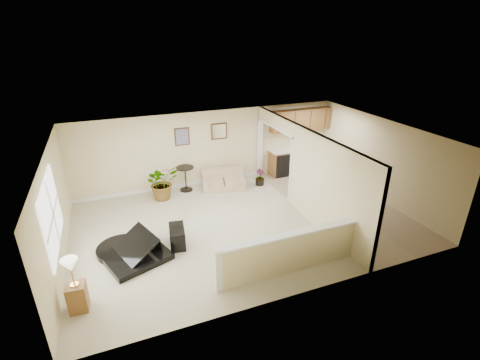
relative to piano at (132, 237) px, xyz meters
name	(u,v)px	position (x,y,z in m)	size (l,w,h in m)	color
floor	(244,223)	(2.99, 0.47, -0.54)	(9.00, 9.00, 0.00)	#B2A88A
back_wall	(211,148)	(2.99, 3.47, 0.71)	(9.00, 0.04, 2.50)	beige
front_wall	(304,242)	(2.99, -2.53, 0.71)	(9.00, 0.04, 2.50)	beige
left_wall	(55,212)	(-1.51, 0.47, 0.71)	(0.04, 6.00, 2.50)	beige
right_wall	(380,160)	(7.49, 0.47, 0.71)	(0.04, 6.00, 2.50)	beige
ceiling	(245,136)	(2.99, 0.47, 1.96)	(9.00, 6.00, 0.04)	white
kitchen_vinyl	(339,203)	(6.14, 0.47, -0.53)	(2.70, 6.00, 0.01)	#9C896A
interior_partition	(299,170)	(4.79, 0.72, 0.68)	(0.18, 5.99, 2.50)	beige
pony_half_wall	(288,252)	(3.07, -1.83, -0.02)	(3.42, 0.22, 1.00)	beige
left_window	(51,215)	(-1.49, -0.03, 0.91)	(0.05, 2.15, 1.45)	white
wall_art_left	(182,137)	(2.04, 3.44, 1.21)	(0.48, 0.04, 0.58)	#3C2615
wall_mirror	(219,131)	(3.29, 3.44, 1.26)	(0.55, 0.04, 0.55)	#3C2615
kitchen_cabinets	(297,150)	(6.18, 3.20, 0.33)	(2.36, 0.65, 2.33)	brown
piano	(132,237)	(0.00, 0.00, 0.00)	(1.90, 1.87, 1.29)	black
piano_bench	(177,236)	(1.05, 0.10, -0.30)	(0.36, 0.71, 0.48)	black
loveseat	(223,179)	(3.21, 2.88, -0.23)	(1.57, 1.09, 0.80)	tan
accent_table	(185,176)	(1.99, 3.12, -0.01)	(0.57, 0.57, 0.83)	black
palm_plant	(162,182)	(1.19, 2.82, 0.01)	(1.18, 1.08, 1.11)	black
small_plant	(260,178)	(4.44, 2.62, -0.30)	(0.39, 0.39, 0.57)	black
lamp_stand	(76,289)	(-1.16, -1.35, -0.05)	(0.36, 0.36, 1.16)	brown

